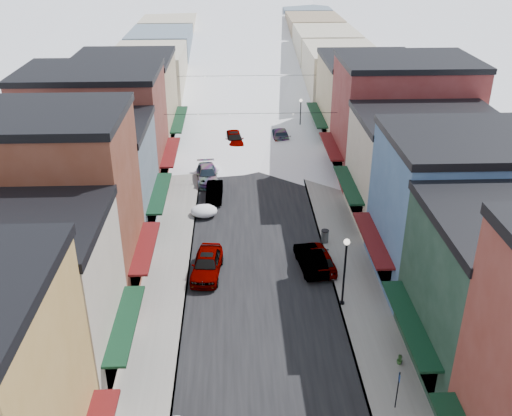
{
  "coord_description": "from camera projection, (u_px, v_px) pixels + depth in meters",
  "views": [
    {
      "loc": [
        -1.58,
        -12.16,
        22.28
      ],
      "look_at": [
        0.0,
        28.13,
        2.13
      ],
      "focal_mm": 40.0,
      "sensor_mm": 36.0,
      "label": 1
    }
  ],
  "objects": [
    {
      "name": "road",
      "position": [
        246.0,
        114.0,
        74.51
      ],
      "size": [
        10.0,
        160.0,
        0.01
      ],
      "primitive_type": "cube",
      "color": "black",
      "rests_on": "ground"
    },
    {
      "name": "sidewalk_left",
      "position": [
        196.0,
        114.0,
        74.25
      ],
      "size": [
        3.2,
        160.0,
        0.15
      ],
      "primitive_type": "cube",
      "color": "gray",
      "rests_on": "ground"
    },
    {
      "name": "sidewalk_right",
      "position": [
        297.0,
        113.0,
        74.71
      ],
      "size": [
        3.2,
        160.0,
        0.15
      ],
      "primitive_type": "cube",
      "color": "gray",
      "rests_on": "ground"
    },
    {
      "name": "curb_left",
      "position": [
        208.0,
        114.0,
        74.3
      ],
      "size": [
        0.1,
        160.0,
        0.15
      ],
      "primitive_type": "cube",
      "color": "slate",
      "rests_on": "ground"
    },
    {
      "name": "curb_right",
      "position": [
        285.0,
        113.0,
        74.66
      ],
      "size": [
        0.1,
        160.0,
        0.15
      ],
      "primitive_type": "cube",
      "color": "slate",
      "rests_on": "ground"
    },
    {
      "name": "bldg_l_cream",
      "position": [
        13.0,
        302.0,
        29.47
      ],
      "size": [
        11.3,
        8.2,
        9.5
      ],
      "color": "#BEAF99",
      "rests_on": "ground"
    },
    {
      "name": "bldg_l_brick_near",
      "position": [
        44.0,
        207.0,
        35.93
      ],
      "size": [
        12.3,
        8.2,
        12.5
      ],
      "color": "brown",
      "rests_on": "ground"
    },
    {
      "name": "bldg_l_grayblue",
      "position": [
        86.0,
        179.0,
        44.33
      ],
      "size": [
        11.3,
        9.2,
        9.0
      ],
      "color": "slate",
      "rests_on": "ground"
    },
    {
      "name": "bldg_l_brick_far",
      "position": [
        96.0,
        129.0,
        51.89
      ],
      "size": [
        13.3,
        9.2,
        11.0
      ],
      "color": "maroon",
      "rests_on": "ground"
    },
    {
      "name": "bldg_l_tan",
      "position": [
        126.0,
        104.0,
        61.09
      ],
      "size": [
        11.3,
        11.2,
        10.0
      ],
      "color": "tan",
      "rests_on": "ground"
    },
    {
      "name": "bldg_r_blue",
      "position": [
        459.0,
        210.0,
        37.77
      ],
      "size": [
        11.3,
        9.2,
        10.5
      ],
      "color": "#3F6390",
      "rests_on": "ground"
    },
    {
      "name": "bldg_r_cream",
      "position": [
        424.0,
        169.0,
        46.16
      ],
      "size": [
        12.3,
        9.2,
        9.0
      ],
      "color": "beige",
      "rests_on": "ground"
    },
    {
      "name": "bldg_r_brick_far",
      "position": [
        402.0,
        119.0,
        53.67
      ],
      "size": [
        13.3,
        9.2,
        11.5
      ],
      "color": "maroon",
      "rests_on": "ground"
    },
    {
      "name": "bldg_r_tan",
      "position": [
        368.0,
        101.0,
        63.02
      ],
      "size": [
        11.3,
        11.2,
        9.5
      ],
      "color": "tan",
      "rests_on": "ground"
    },
    {
      "name": "distant_blocks",
      "position": [
        243.0,
        48.0,
        93.28
      ],
      "size": [
        34.0,
        55.0,
        8.0
      ],
      "color": "gray",
      "rests_on": "ground"
    },
    {
      "name": "overhead_cables",
      "position": [
        249.0,
        93.0,
        60.57
      ],
      "size": [
        16.4,
        15.04,
        0.04
      ],
      "color": "black",
      "rests_on": "ground"
    },
    {
      "name": "car_silver_sedan",
      "position": [
        207.0,
        264.0,
        40.09
      ],
      "size": [
        2.42,
        5.04,
        1.66
      ],
      "primitive_type": "imported",
      "rotation": [
        0.0,
        0.0,
        -0.1
      ],
      "color": "#A4A8AD",
      "rests_on": "ground"
    },
    {
      "name": "car_dark_hatch",
      "position": [
        214.0,
        192.0,
        51.32
      ],
      "size": [
        1.47,
        4.05,
        1.33
      ],
      "primitive_type": "imported",
      "rotation": [
        0.0,
        0.0,
        -0.02
      ],
      "color": "black",
      "rests_on": "ground"
    },
    {
      "name": "car_silver_wagon",
      "position": [
        207.0,
        175.0,
        54.7
      ],
      "size": [
        2.45,
        5.05,
        1.42
      ],
      "primitive_type": "imported",
      "rotation": [
        0.0,
        0.0,
        0.1
      ],
      "color": "#AAABB2",
      "rests_on": "ground"
    },
    {
      "name": "car_green_sedan",
      "position": [
        311.0,
        259.0,
        40.85
      ],
      "size": [
        2.13,
        4.69,
        1.49
      ],
      "primitive_type": "imported",
      "rotation": [
        0.0,
        0.0,
        3.27
      ],
      "color": "black",
      "rests_on": "ground"
    },
    {
      "name": "car_gray_suv",
      "position": [
        318.0,
        257.0,
        40.97
      ],
      "size": [
        2.44,
        4.78,
        1.56
      ],
      "primitive_type": "imported",
      "rotation": [
        0.0,
        0.0,
        3.28
      ],
      "color": "#9A9CA2",
      "rests_on": "ground"
    },
    {
      "name": "car_black_sedan",
      "position": [
        279.0,
        135.0,
        64.81
      ],
      "size": [
        2.47,
        5.41,
        1.54
      ],
      "primitive_type": "imported",
      "rotation": [
        0.0,
        0.0,
        3.2
      ],
      "color": "black",
      "rests_on": "ground"
    },
    {
      "name": "car_lane_silver",
      "position": [
        234.0,
        139.0,
        63.27
      ],
      "size": [
        2.57,
        5.24,
        1.72
      ],
      "primitive_type": "imported",
      "rotation": [
        0.0,
        0.0,
        0.11
      ],
      "color": "gray",
      "rests_on": "ground"
    },
    {
      "name": "car_lane_white",
      "position": [
        258.0,
        82.0,
        86.88
      ],
      "size": [
        2.51,
        4.9,
        1.32
      ],
      "primitive_type": "imported",
      "rotation": [
        0.0,
        0.0,
        3.07
      ],
      "color": "silver",
      "rests_on": "ground"
    },
    {
      "name": "parking_sign",
      "position": [
        398.0,
        387.0,
        28.5
      ],
      "size": [
        0.06,
        0.32,
        2.32
      ],
      "color": "black",
      "rests_on": "sidewalk_right"
    },
    {
      "name": "trash_can",
      "position": [
        325.0,
        236.0,
        44.01
      ],
      "size": [
        0.6,
        0.6,
        1.02
      ],
      "color": "#585B5D",
      "rests_on": "sidewalk_right"
    },
    {
      "name": "streetlamp_near",
      "position": [
        345.0,
        264.0,
        35.71
      ],
      "size": [
        0.4,
        0.4,
        4.81
      ],
      "color": "black",
      "rests_on": "sidewalk_right"
    },
    {
      "name": "streetlamp_far",
      "position": [
        300.0,
        113.0,
        65.09
      ],
      "size": [
        0.37,
        0.37,
        4.41
      ],
      "color": "black",
      "rests_on": "sidewalk_right"
    },
    {
      "name": "planter_far",
      "position": [
        400.0,
        359.0,
        31.88
      ],
      "size": [
        0.44,
        0.44,
        0.58
      ],
      "primitive_type": "imported",
      "rotation": [
        0.0,
        0.0,
        0.53
      ],
      "color": "#33622D",
      "rests_on": "sidewalk_right"
    },
    {
      "name": "snow_pile_mid",
      "position": [
        204.0,
        211.0,
        48.36
      ],
      "size": [
        2.26,
        2.59,
        0.96
      ],
      "color": "white",
      "rests_on": "ground"
    },
    {
      "name": "snow_pile_far",
      "position": [
        208.0,
        169.0,
        56.6
      ],
      "size": [
        2.3,
        2.61,
        0.97
      ],
      "color": "white",
      "rests_on": "ground"
    }
  ]
}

